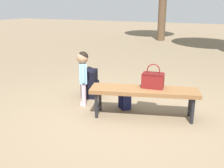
{
  "coord_description": "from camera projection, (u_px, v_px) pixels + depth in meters",
  "views": [
    {
      "loc": [
        -1.37,
        3.34,
        1.67
      ],
      "look_at": [
        0.23,
        -0.22,
        0.45
      ],
      "focal_mm": 41.71,
      "sensor_mm": 36.0,
      "label": 1
    }
  ],
  "objects": [
    {
      "name": "child_standing",
      "position": [
        83.0,
        70.0,
        4.26
      ],
      "size": [
        0.19,
        0.22,
        0.92
      ],
      "color": "#E5B2C6",
      "rests_on": "ground"
    },
    {
      "name": "handbag",
      "position": [
        153.0,
        80.0,
        3.87
      ],
      "size": [
        0.34,
        0.22,
        0.37
      ],
      "color": "maroon",
      "rests_on": "park_bench"
    },
    {
      "name": "ground_plane",
      "position": [
        120.0,
        118.0,
        3.94
      ],
      "size": [
        40.0,
        40.0,
        0.0
      ],
      "primitive_type": "plane",
      "color": "#7F6B51",
      "rests_on": "ground"
    },
    {
      "name": "backpack_large",
      "position": [
        90.0,
        82.0,
        4.78
      ],
      "size": [
        0.36,
        0.4,
        0.57
      ],
      "color": "black",
      "rests_on": "ground"
    },
    {
      "name": "park_bench",
      "position": [
        144.0,
        92.0,
        3.87
      ],
      "size": [
        1.65,
        0.82,
        0.45
      ],
      "color": "brown",
      "rests_on": "ground"
    },
    {
      "name": "backpack_small",
      "position": [
        125.0,
        99.0,
        4.26
      ],
      "size": [
        0.24,
        0.23,
        0.32
      ],
      "color": "#191E4C",
      "rests_on": "ground"
    }
  ]
}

